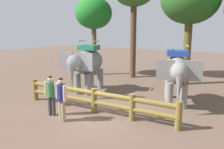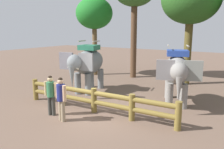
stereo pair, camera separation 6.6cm
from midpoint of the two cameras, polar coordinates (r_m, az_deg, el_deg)
The scene contains 8 objects.
ground_plane at distance 9.82m, azimuth -4.52°, elevation -9.50°, with size 60.00×60.00×0.00m, color brown.
log_fence at distance 9.66m, azimuth -4.38°, elevation -6.04°, with size 7.32×0.54×1.05m.
elephant_near_left at distance 12.62m, azimuth -6.04°, elevation 2.76°, with size 2.01×3.42×2.88m.
elephant_center at distance 10.88m, azimuth 16.18°, elevation 0.68°, with size 2.33×3.31×2.77m.
tourist_woman_in_black at distance 8.82m, azimuth -12.49°, elevation -5.34°, with size 0.60×0.40×1.72m.
tourist_man_in_blue at distance 9.52m, azimuth -14.95°, elevation -4.42°, with size 0.58×0.39×1.67m.
tree_back_center at distance 17.44m, azimuth -4.38°, elevation 14.90°, with size 2.74×2.74×5.82m.
tree_deep_back at distance 15.16m, azimuth 19.38°, elevation 17.26°, with size 3.55×3.55×6.80m.
Camera 2 is at (5.57, -7.30, 3.49)m, focal length 36.28 mm.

